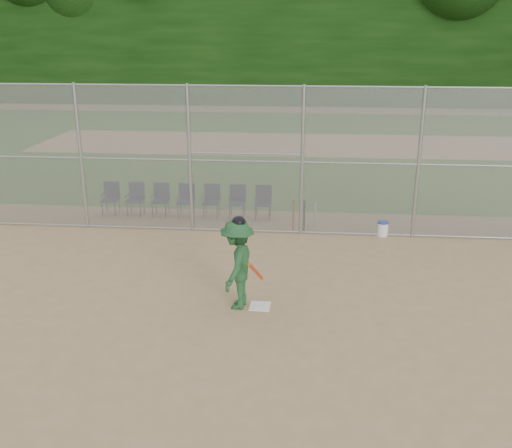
# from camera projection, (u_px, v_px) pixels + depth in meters

# --- Properties ---
(ground) EXTENTS (100.00, 100.00, 0.00)m
(ground) POSITION_uv_depth(u_px,v_px,m) (245.00, 319.00, 10.99)
(ground) COLOR tan
(ground) RESTS_ON ground
(grass_strip) EXTENTS (100.00, 100.00, 0.00)m
(grass_strip) POSITION_uv_depth(u_px,v_px,m) (284.00, 144.00, 27.96)
(grass_strip) COLOR #2E5E1C
(grass_strip) RESTS_ON ground
(dirt_patch_far) EXTENTS (24.00, 24.00, 0.00)m
(dirt_patch_far) POSITION_uv_depth(u_px,v_px,m) (284.00, 144.00, 27.96)
(dirt_patch_far) COLOR tan
(dirt_patch_far) RESTS_ON ground
(backstop_fence) EXTENTS (16.09, 0.09, 4.00)m
(backstop_fence) POSITION_uv_depth(u_px,v_px,m) (264.00, 159.00, 15.03)
(backstop_fence) COLOR gray
(backstop_fence) RESTS_ON ground
(treeline) EXTENTS (81.00, 60.00, 11.00)m
(treeline) POSITION_uv_depth(u_px,v_px,m) (287.00, 26.00, 28.07)
(treeline) COLOR black
(treeline) RESTS_ON ground
(home_plate) EXTENTS (0.43, 0.43, 0.02)m
(home_plate) POSITION_uv_depth(u_px,v_px,m) (260.00, 306.00, 11.50)
(home_plate) COLOR white
(home_plate) RESTS_ON ground
(batter_at_plate) EXTENTS (0.96, 1.38, 1.92)m
(batter_at_plate) POSITION_uv_depth(u_px,v_px,m) (237.00, 264.00, 11.22)
(batter_at_plate) COLOR #21532A
(batter_at_plate) RESTS_ON ground
(water_cooler) EXTENTS (0.32, 0.32, 0.40)m
(water_cooler) POSITION_uv_depth(u_px,v_px,m) (383.00, 228.00, 15.42)
(water_cooler) COLOR white
(water_cooler) RESTS_ON ground
(spare_bats) EXTENTS (0.66, 0.27, 0.85)m
(spare_bats) POSITION_uv_depth(u_px,v_px,m) (304.00, 215.00, 15.80)
(spare_bats) COLOR #D84C14
(spare_bats) RESTS_ON ground
(chair_0) EXTENTS (0.54, 0.52, 0.96)m
(chair_0) POSITION_uv_depth(u_px,v_px,m) (110.00, 199.00, 17.14)
(chair_0) COLOR #10193A
(chair_0) RESTS_ON ground
(chair_1) EXTENTS (0.54, 0.52, 0.96)m
(chair_1) POSITION_uv_depth(u_px,v_px,m) (135.00, 199.00, 17.07)
(chair_1) COLOR #10193A
(chair_1) RESTS_ON ground
(chair_2) EXTENTS (0.54, 0.52, 0.96)m
(chair_2) POSITION_uv_depth(u_px,v_px,m) (160.00, 200.00, 17.01)
(chair_2) COLOR #10193A
(chair_2) RESTS_ON ground
(chair_3) EXTENTS (0.54, 0.52, 0.96)m
(chair_3) POSITION_uv_depth(u_px,v_px,m) (186.00, 201.00, 16.94)
(chair_3) COLOR #10193A
(chair_3) RESTS_ON ground
(chair_4) EXTENTS (0.54, 0.52, 0.96)m
(chair_4) POSITION_uv_depth(u_px,v_px,m) (211.00, 201.00, 16.88)
(chair_4) COLOR #10193A
(chair_4) RESTS_ON ground
(chair_5) EXTENTS (0.54, 0.52, 0.96)m
(chair_5) POSITION_uv_depth(u_px,v_px,m) (237.00, 202.00, 16.82)
(chair_5) COLOR #10193A
(chair_5) RESTS_ON ground
(chair_6) EXTENTS (0.54, 0.52, 0.96)m
(chair_6) POSITION_uv_depth(u_px,v_px,m) (263.00, 203.00, 16.75)
(chair_6) COLOR #10193A
(chair_6) RESTS_ON ground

